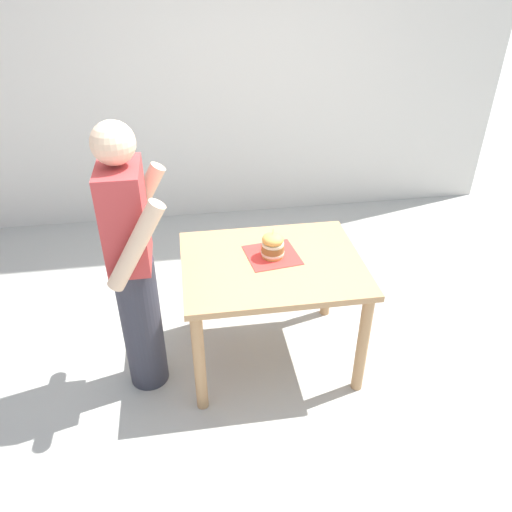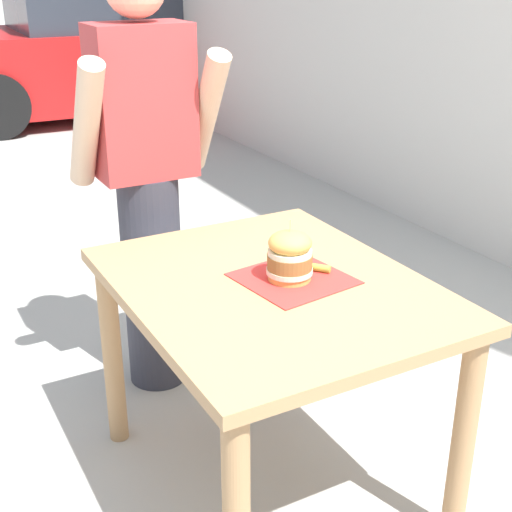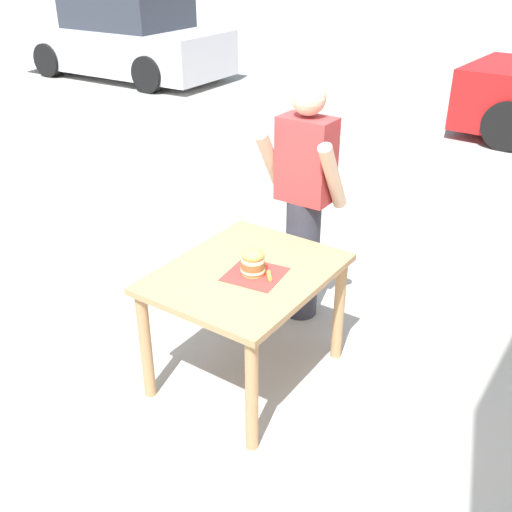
# 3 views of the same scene
# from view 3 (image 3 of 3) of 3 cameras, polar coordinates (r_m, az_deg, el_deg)

# --- Properties ---
(ground_plane) EXTENTS (80.00, 80.00, 0.00)m
(ground_plane) POSITION_cam_3_polar(r_m,az_deg,el_deg) (3.89, -0.85, -11.15)
(ground_plane) COLOR #ADAAA3
(patio_table) EXTENTS (0.87, 1.09, 0.76)m
(patio_table) POSITION_cam_3_polar(r_m,az_deg,el_deg) (3.52, -0.92, -3.10)
(patio_table) COLOR tan
(patio_table) RESTS_ON ground
(serving_paper) EXTENTS (0.35, 0.35, 0.00)m
(serving_paper) POSITION_cam_3_polar(r_m,az_deg,el_deg) (3.42, -0.10, -1.75)
(serving_paper) COLOR red
(serving_paper) RESTS_ON patio_table
(sandwich) EXTENTS (0.14, 0.14, 0.19)m
(sandwich) POSITION_cam_3_polar(r_m,az_deg,el_deg) (3.38, -0.29, -0.51)
(sandwich) COLOR gold
(sandwich) RESTS_ON serving_paper
(pickle_spear) EXTENTS (0.08, 0.09, 0.02)m
(pickle_spear) POSITION_cam_3_polar(r_m,az_deg,el_deg) (3.37, 1.27, -1.89)
(pickle_spear) COLOR #8EA83D
(pickle_spear) RESTS_ON serving_paper
(diner_across_table) EXTENTS (0.55, 0.35, 1.69)m
(diner_across_table) POSITION_cam_3_polar(r_m,az_deg,el_deg) (4.06, 4.61, 5.17)
(diner_across_table) COLOR #33333D
(diner_across_table) RESTS_ON ground
(parked_car_mid_block) EXTENTS (4.26, 1.95, 1.60)m
(parked_car_mid_block) POSITION_cam_3_polar(r_m,az_deg,el_deg) (12.60, -12.33, 19.55)
(parked_car_mid_block) COLOR silver
(parked_car_mid_block) RESTS_ON ground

